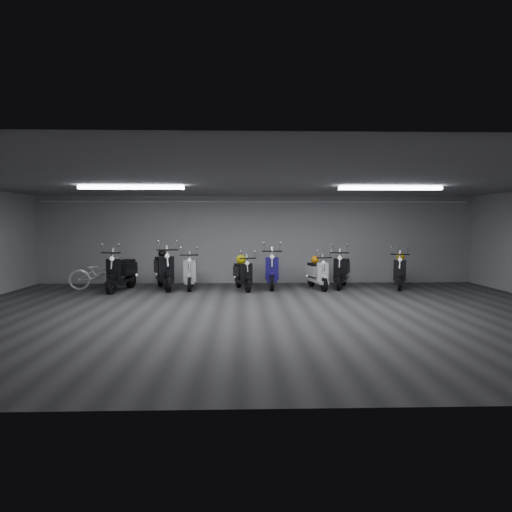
{
  "coord_description": "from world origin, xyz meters",
  "views": [
    {
      "loc": [
        -0.45,
        -9.47,
        1.88
      ],
      "look_at": [
        -0.09,
        2.5,
        1.05
      ],
      "focal_mm": 31.54,
      "sensor_mm": 36.0,
      "label": 1
    }
  ],
  "objects_px": {
    "scooter_1": "(164,264)",
    "scooter_6": "(318,269)",
    "scooter_0": "(121,267)",
    "scooter_7": "(342,265)",
    "bicycle": "(101,270)",
    "helmet_3": "(162,254)",
    "scooter_2": "(191,267)",
    "helmet_2": "(400,257)",
    "scooter_3": "(243,270)",
    "scooter_8": "(400,267)",
    "scooter_4": "(272,264)",
    "helmet_1": "(315,260)",
    "helmet_0": "(241,259)"
  },
  "relations": [
    {
      "from": "bicycle",
      "to": "helmet_1",
      "type": "distance_m",
      "value": 6.3
    },
    {
      "from": "scooter_0",
      "to": "scooter_4",
      "type": "distance_m",
      "value": 4.34
    },
    {
      "from": "helmet_2",
      "to": "scooter_2",
      "type": "bearing_deg",
      "value": -178.33
    },
    {
      "from": "scooter_0",
      "to": "helmet_1",
      "type": "relative_size",
      "value": 8.09
    },
    {
      "from": "scooter_7",
      "to": "scooter_1",
      "type": "bearing_deg",
      "value": -158.77
    },
    {
      "from": "scooter_2",
      "to": "helmet_1",
      "type": "bearing_deg",
      "value": -2.04
    },
    {
      "from": "scooter_2",
      "to": "scooter_8",
      "type": "relative_size",
      "value": 0.99
    },
    {
      "from": "scooter_7",
      "to": "helmet_3",
      "type": "relative_size",
      "value": 7.78
    },
    {
      "from": "scooter_8",
      "to": "helmet_3",
      "type": "xyz_separation_m",
      "value": [
        -7.05,
        0.27,
        0.38
      ]
    },
    {
      "from": "bicycle",
      "to": "helmet_3",
      "type": "height_order",
      "value": "helmet_3"
    },
    {
      "from": "scooter_0",
      "to": "helmet_1",
      "type": "bearing_deg",
      "value": 14.9
    },
    {
      "from": "scooter_7",
      "to": "scooter_8",
      "type": "distance_m",
      "value": 1.71
    },
    {
      "from": "scooter_4",
      "to": "helmet_2",
      "type": "xyz_separation_m",
      "value": [
        3.88,
        0.04,
        0.22
      ]
    },
    {
      "from": "scooter_0",
      "to": "scooter_1",
      "type": "distance_m",
      "value": 1.2
    },
    {
      "from": "scooter_0",
      "to": "helmet_3",
      "type": "height_order",
      "value": "scooter_0"
    },
    {
      "from": "scooter_3",
      "to": "scooter_8",
      "type": "height_order",
      "value": "scooter_8"
    },
    {
      "from": "scooter_3",
      "to": "scooter_7",
      "type": "distance_m",
      "value": 2.99
    },
    {
      "from": "helmet_1",
      "to": "helmet_2",
      "type": "distance_m",
      "value": 2.6
    },
    {
      "from": "scooter_0",
      "to": "scooter_7",
      "type": "relative_size",
      "value": 1.04
    },
    {
      "from": "scooter_4",
      "to": "bicycle",
      "type": "relative_size",
      "value": 1.07
    },
    {
      "from": "scooter_2",
      "to": "helmet_2",
      "type": "height_order",
      "value": "scooter_2"
    },
    {
      "from": "scooter_3",
      "to": "bicycle",
      "type": "xyz_separation_m",
      "value": [
        -4.16,
        0.32,
        -0.02
      ]
    },
    {
      "from": "scooter_6",
      "to": "bicycle",
      "type": "xyz_separation_m",
      "value": [
        -6.34,
        0.18,
        -0.02
      ]
    },
    {
      "from": "scooter_7",
      "to": "helmet_2",
      "type": "height_order",
      "value": "scooter_7"
    },
    {
      "from": "scooter_2",
      "to": "scooter_6",
      "type": "distance_m",
      "value": 3.72
    },
    {
      "from": "scooter_0",
      "to": "scooter_7",
      "type": "bearing_deg",
      "value": 14.8
    },
    {
      "from": "scooter_7",
      "to": "bicycle",
      "type": "distance_m",
      "value": 7.12
    },
    {
      "from": "scooter_0",
      "to": "scooter_3",
      "type": "relative_size",
      "value": 1.18
    },
    {
      "from": "scooter_6",
      "to": "scooter_7",
      "type": "height_order",
      "value": "scooter_7"
    },
    {
      "from": "scooter_8",
      "to": "scooter_0",
      "type": "bearing_deg",
      "value": -157.56
    },
    {
      "from": "scooter_3",
      "to": "scooter_0",
      "type": "bearing_deg",
      "value": 166.52
    },
    {
      "from": "scooter_2",
      "to": "bicycle",
      "type": "bearing_deg",
      "value": 175.76
    },
    {
      "from": "scooter_6",
      "to": "scooter_8",
      "type": "relative_size",
      "value": 0.92
    },
    {
      "from": "scooter_1",
      "to": "scooter_8",
      "type": "height_order",
      "value": "scooter_1"
    },
    {
      "from": "scooter_8",
      "to": "helmet_3",
      "type": "bearing_deg",
      "value": -161.95
    },
    {
      "from": "scooter_2",
      "to": "scooter_6",
      "type": "bearing_deg",
      "value": -5.41
    },
    {
      "from": "scooter_4",
      "to": "helmet_0",
      "type": "bearing_deg",
      "value": -164.58
    },
    {
      "from": "scooter_2",
      "to": "scooter_7",
      "type": "height_order",
      "value": "scooter_7"
    },
    {
      "from": "scooter_0",
      "to": "scooter_8",
      "type": "relative_size",
      "value": 1.08
    },
    {
      "from": "helmet_1",
      "to": "scooter_7",
      "type": "bearing_deg",
      "value": 3.69
    },
    {
      "from": "scooter_7",
      "to": "helmet_2",
      "type": "distance_m",
      "value": 1.8
    },
    {
      "from": "scooter_7",
      "to": "bicycle",
      "type": "relative_size",
      "value": 1.03
    },
    {
      "from": "scooter_2",
      "to": "scooter_3",
      "type": "relative_size",
      "value": 1.08
    },
    {
      "from": "scooter_4",
      "to": "scooter_6",
      "type": "xyz_separation_m",
      "value": [
        1.32,
        -0.28,
        -0.11
      ]
    },
    {
      "from": "scooter_2",
      "to": "scooter_3",
      "type": "xyz_separation_m",
      "value": [
        1.54,
        -0.27,
        -0.05
      ]
    },
    {
      "from": "scooter_1",
      "to": "scooter_3",
      "type": "height_order",
      "value": "scooter_1"
    },
    {
      "from": "scooter_0",
      "to": "scooter_7",
      "type": "xyz_separation_m",
      "value": [
        6.42,
        0.49,
        -0.03
      ]
    },
    {
      "from": "scooter_1",
      "to": "scooter_6",
      "type": "height_order",
      "value": "scooter_1"
    },
    {
      "from": "scooter_6",
      "to": "helmet_2",
      "type": "relative_size",
      "value": 6.6
    },
    {
      "from": "scooter_7",
      "to": "helmet_2",
      "type": "relative_size",
      "value": 7.47
    }
  ]
}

